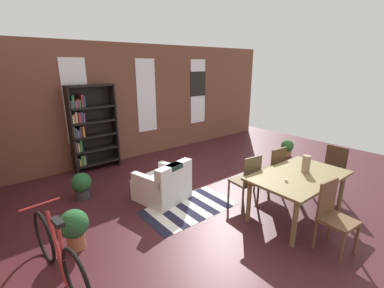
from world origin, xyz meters
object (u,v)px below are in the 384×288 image
at_px(dining_chair_near_left, 333,214).
at_px(potted_plant_corner, 287,147).
at_px(potted_plant_by_shelf, 74,227).
at_px(potted_plant_window, 82,185).
at_px(dining_chair_far_right, 272,169).
at_px(dining_table, 299,180).
at_px(vase_on_table, 306,164).
at_px(bicycle_second, 58,255).
at_px(dining_chair_head_right, 332,170).
at_px(dining_chair_far_left, 247,179).
at_px(armchair_white, 163,185).
at_px(bookshelf_tall, 90,127).

distance_m(dining_chair_near_left, potted_plant_corner, 3.93).
distance_m(dining_chair_near_left, potted_plant_by_shelf, 3.42).
bearing_deg(potted_plant_corner, potted_plant_window, 169.20).
bearing_deg(dining_chair_far_right, potted_plant_corner, 25.64).
relative_size(dining_table, vase_on_table, 5.90).
bearing_deg(bicycle_second, dining_chair_head_right, -11.85).
relative_size(dining_chair_far_left, armchair_white, 0.99).
distance_m(bookshelf_tall, armchair_white, 2.46).
distance_m(dining_chair_far_right, bookshelf_tall, 4.09).
distance_m(dining_table, dining_chair_head_right, 1.19).
bearing_deg(potted_plant_corner, bicycle_second, -171.70).
bearing_deg(potted_plant_by_shelf, bookshelf_tall, 66.14).
height_order(potted_plant_by_shelf, potted_plant_window, potted_plant_by_shelf).
relative_size(armchair_white, bicycle_second, 0.58).
bearing_deg(dining_chair_head_right, potted_plant_by_shelf, 161.15).
bearing_deg(bookshelf_tall, potted_plant_corner, -27.52).
bearing_deg(potted_plant_window, dining_chair_far_left, -44.30).
bearing_deg(dining_chair_far_right, armchair_white, 146.54).
relative_size(dining_table, dining_chair_near_left, 1.70).
xyz_separation_m(dining_chair_head_right, armchair_white, (-2.52, 1.84, -0.23)).
height_order(vase_on_table, dining_chair_far_left, vase_on_table).
xyz_separation_m(dining_chair_far_right, armchair_white, (-1.70, 1.12, -0.23)).
bearing_deg(potted_plant_by_shelf, dining_chair_far_right, -12.00).
xyz_separation_m(dining_chair_far_right, bicycle_second, (-3.68, 0.23, -0.17)).
bearing_deg(dining_chair_far_right, dining_chair_far_left, 179.99).
height_order(dining_table, dining_chair_near_left, dining_chair_near_left).
relative_size(dining_chair_far_right, potted_plant_by_shelf, 1.71).
bearing_deg(vase_on_table, dining_chair_near_left, -126.76).
bearing_deg(vase_on_table, potted_plant_window, 133.79).
relative_size(vase_on_table, dining_chair_far_right, 0.29).
height_order(dining_chair_far_left, potted_plant_corner, dining_chair_far_left).
bearing_deg(dining_chair_head_right, dining_chair_near_left, -155.01).
bearing_deg(vase_on_table, dining_chair_far_right, 76.04).
height_order(vase_on_table, dining_chair_head_right, vase_on_table).
xyz_separation_m(dining_chair_head_right, bookshelf_tall, (-3.00, 4.14, 0.50)).
distance_m(dining_chair_far_left, potted_plant_corner, 3.22).
distance_m(bookshelf_tall, potted_plant_window, 1.68).
xyz_separation_m(dining_chair_far_left, bicycle_second, (-2.95, 0.23, -0.17)).
bearing_deg(dining_chair_far_right, potted_plant_window, 143.94).
height_order(dining_chair_near_left, potted_plant_by_shelf, dining_chair_near_left).
bearing_deg(potted_plant_window, dining_chair_far_right, -36.06).
bearing_deg(dining_chair_head_right, dining_chair_far_left, 155.21).
bearing_deg(potted_plant_by_shelf, dining_table, -25.40).
bearing_deg(bicycle_second, dining_chair_far_left, -4.44).
relative_size(vase_on_table, armchair_white, 0.28).
distance_m(vase_on_table, bookshelf_tall, 4.60).
relative_size(bicycle_second, potted_plant_by_shelf, 2.96).
xyz_separation_m(bicycle_second, potted_plant_window, (0.82, 1.85, -0.06)).
height_order(armchair_white, potted_plant_window, armchair_white).
height_order(bicycle_second, potted_plant_window, bicycle_second).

